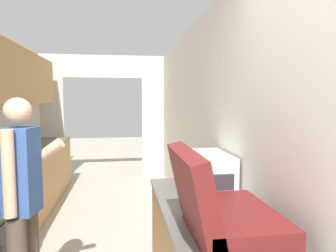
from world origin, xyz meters
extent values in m
cube|color=silver|center=(1.27, 2.11, 1.25)|extent=(0.06, 7.82, 2.50)
cube|color=silver|center=(-1.11, 5.45, 1.02)|extent=(0.65, 0.06, 2.05)
cube|color=silver|center=(1.11, 5.45, 1.02)|extent=(0.65, 0.06, 2.05)
cube|color=silver|center=(0.00, 5.45, 2.27)|extent=(2.87, 0.06, 0.45)
cube|color=#B2844C|center=(-0.94, 3.65, 0.43)|extent=(0.60, 3.04, 0.85)
cube|color=#565651|center=(-0.94, 3.66, 0.87)|extent=(0.62, 3.05, 0.03)
cube|color=#565651|center=(0.94, 0.97, 0.87)|extent=(0.62, 1.75, 0.03)
cube|color=black|center=(-0.61, 1.75, 0.44)|extent=(0.01, 0.52, 0.27)
cylinder|color=#B7B7BC|center=(-0.59, 1.75, 0.66)|extent=(0.02, 0.61, 0.02)
cube|color=#335193|center=(-0.33, 1.36, 1.11)|extent=(0.24, 0.24, 0.61)
cylinder|color=#DBAD89|center=(-0.35, 1.22, 1.12)|extent=(0.09, 0.09, 0.57)
cylinder|color=#DBAD89|center=(-0.30, 1.51, 1.12)|extent=(0.52, 0.17, 0.40)
sphere|color=#DBAD89|center=(-0.33, 1.36, 1.52)|extent=(0.18, 0.18, 0.18)
cube|color=#5B1919|center=(0.94, 0.61, 0.96)|extent=(0.41, 0.61, 0.16)
cube|color=#5B1919|center=(0.72, 0.61, 1.15)|extent=(0.17, 0.61, 0.42)
cube|color=#2D2D33|center=(0.94, 0.93, 1.09)|extent=(0.25, 0.02, 0.10)
cube|color=white|center=(1.05, 1.49, 1.03)|extent=(0.33, 0.53, 0.29)
cube|color=black|center=(0.88, 1.43, 1.03)|extent=(0.01, 0.32, 0.19)
cube|color=#38383D|center=(0.88, 1.66, 1.03)|extent=(0.01, 0.11, 0.21)
camera|label=1|loc=(0.38, -0.81, 1.60)|focal=32.00mm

